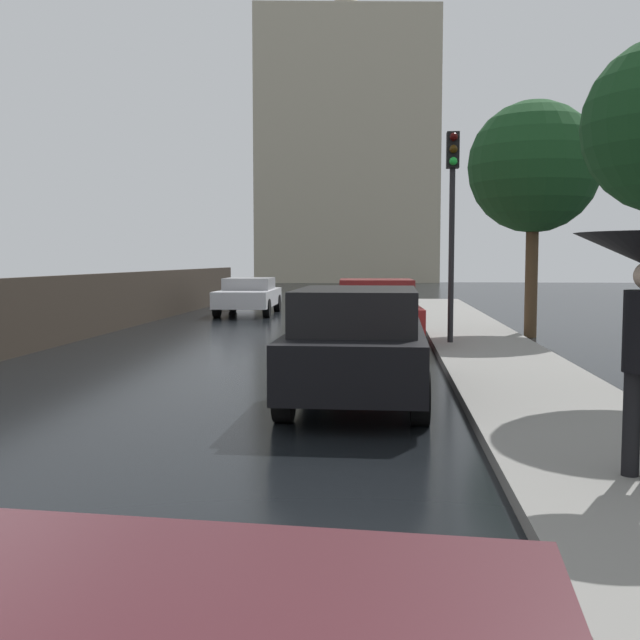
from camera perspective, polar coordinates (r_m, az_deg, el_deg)
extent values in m
cube|color=black|center=(10.19, 2.91, -2.48)|extent=(1.79, 4.48, 0.68)
cube|color=black|center=(9.79, 2.82, 0.81)|extent=(1.55, 2.47, 0.54)
cylinder|color=black|center=(11.76, -0.60, -3.19)|extent=(0.23, 0.63, 0.63)
cylinder|color=black|center=(11.69, 7.18, -3.27)|extent=(0.23, 0.63, 0.63)
cylinder|color=black|center=(8.87, -2.76, -5.75)|extent=(0.23, 0.63, 0.63)
cylinder|color=black|center=(8.78, 7.61, -5.90)|extent=(0.23, 0.63, 0.63)
cube|color=silver|center=(26.38, -5.43, 1.71)|extent=(1.95, 4.65, 0.55)
cube|color=gray|center=(26.53, -5.38, 2.76)|extent=(1.66, 2.19, 0.41)
cylinder|color=black|center=(24.78, -4.06, 0.89)|extent=(0.24, 0.63, 0.62)
cylinder|color=black|center=(25.04, -7.83, 0.90)|extent=(0.24, 0.63, 0.62)
cylinder|color=black|center=(27.78, -3.26, 1.30)|extent=(0.24, 0.63, 0.62)
cylinder|color=black|center=(28.02, -6.64, 1.30)|extent=(0.24, 0.63, 0.62)
cube|color=maroon|center=(16.60, 4.27, 0.18)|extent=(1.99, 4.08, 0.59)
cube|color=maroon|center=(16.63, 4.27, 2.16)|extent=(1.67, 1.77, 0.55)
cylinder|color=black|center=(17.94, 1.48, -0.43)|extent=(0.25, 0.68, 0.67)
cylinder|color=black|center=(17.98, 6.78, -0.44)|extent=(0.25, 0.68, 0.67)
cylinder|color=black|center=(15.31, 1.30, -1.29)|extent=(0.25, 0.68, 0.67)
cylinder|color=black|center=(15.36, 7.51, -1.31)|extent=(0.25, 0.68, 0.67)
cylinder|color=black|center=(6.69, 22.55, -7.29)|extent=(0.14, 0.14, 0.86)
cylinder|color=black|center=(16.27, 9.93, 4.81)|extent=(0.12, 0.12, 3.69)
cube|color=black|center=(16.43, 10.04, 12.57)|extent=(0.26, 0.26, 0.75)
sphere|color=#360503|center=(16.30, 10.11, 13.53)|extent=(0.17, 0.17, 0.17)
sphere|color=#392405|center=(16.26, 10.10, 12.66)|extent=(0.17, 0.17, 0.17)
sphere|color=green|center=(16.23, 10.08, 11.78)|extent=(0.17, 0.17, 0.17)
cylinder|color=#4C3823|center=(19.12, 15.74, 3.26)|extent=(0.30, 0.30, 3.04)
sphere|color=#19421E|center=(19.25, 15.92, 11.11)|extent=(3.17, 3.17, 3.17)
cube|color=#B2A88E|center=(65.00, 1.95, 12.79)|extent=(15.72, 7.69, 22.33)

